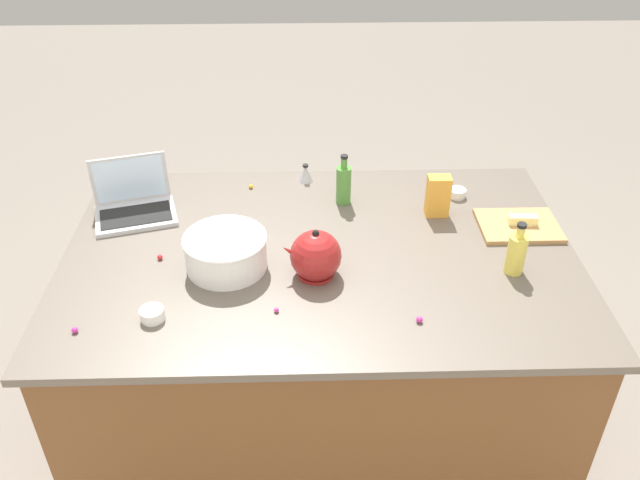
{
  "coord_description": "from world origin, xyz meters",
  "views": [
    {
      "loc": [
        0.06,
        1.98,
        2.31
      ],
      "look_at": [
        0.0,
        0.0,
        0.95
      ],
      "focal_mm": 36.92,
      "sensor_mm": 36.0,
      "label": 1
    }
  ],
  "objects_px": {
    "bottle_oil": "(516,253)",
    "bottle_olive": "(344,184)",
    "cutting_board": "(518,226)",
    "kitchen_timer": "(306,173)",
    "kettle": "(315,256)",
    "laptop": "(134,203)",
    "candy_bag": "(438,196)",
    "mixing_bowl_large": "(226,251)",
    "ramekin_small": "(152,314)",
    "butter_stick_left": "(523,220)",
    "ramekin_medium": "(457,193)"
  },
  "relations": [
    {
      "from": "kitchen_timer",
      "to": "candy_bag",
      "type": "bearing_deg",
      "value": 150.58
    },
    {
      "from": "kettle",
      "to": "candy_bag",
      "type": "height_order",
      "value": "kettle"
    },
    {
      "from": "mixing_bowl_large",
      "to": "bottle_olive",
      "type": "relative_size",
      "value": 1.38
    },
    {
      "from": "cutting_board",
      "to": "ramekin_small",
      "type": "xyz_separation_m",
      "value": [
        1.32,
        0.5,
        0.01
      ]
    },
    {
      "from": "kitchen_timer",
      "to": "bottle_oil",
      "type": "bearing_deg",
      "value": 136.92
    },
    {
      "from": "laptop",
      "to": "bottle_oil",
      "type": "relative_size",
      "value": 1.79
    },
    {
      "from": "kettle",
      "to": "cutting_board",
      "type": "relative_size",
      "value": 0.7
    },
    {
      "from": "bottle_oil",
      "to": "butter_stick_left",
      "type": "xyz_separation_m",
      "value": [
        -0.11,
        -0.28,
        -0.04
      ]
    },
    {
      "from": "cutting_board",
      "to": "bottle_oil",
      "type": "bearing_deg",
      "value": 70.72
    },
    {
      "from": "bottle_oil",
      "to": "bottle_olive",
      "type": "xyz_separation_m",
      "value": [
        0.57,
        -0.49,
        0.01
      ]
    },
    {
      "from": "bottle_oil",
      "to": "ramekin_small",
      "type": "relative_size",
      "value": 2.55
    },
    {
      "from": "mixing_bowl_large",
      "to": "butter_stick_left",
      "type": "xyz_separation_m",
      "value": [
        -1.12,
        -0.22,
        -0.03
      ]
    },
    {
      "from": "laptop",
      "to": "candy_bag",
      "type": "height_order",
      "value": "laptop"
    },
    {
      "from": "candy_bag",
      "to": "cutting_board",
      "type": "bearing_deg",
      "value": 160.56
    },
    {
      "from": "laptop",
      "to": "kettle",
      "type": "height_order",
      "value": "laptop"
    },
    {
      "from": "laptop",
      "to": "bottle_olive",
      "type": "height_order",
      "value": "laptop"
    },
    {
      "from": "butter_stick_left",
      "to": "ramekin_medium",
      "type": "distance_m",
      "value": 0.32
    },
    {
      "from": "kettle",
      "to": "kitchen_timer",
      "type": "distance_m",
      "value": 0.68
    },
    {
      "from": "laptop",
      "to": "butter_stick_left",
      "type": "distance_m",
      "value": 1.53
    },
    {
      "from": "bottle_olive",
      "to": "cutting_board",
      "type": "height_order",
      "value": "bottle_olive"
    },
    {
      "from": "kettle",
      "to": "butter_stick_left",
      "type": "height_order",
      "value": "kettle"
    },
    {
      "from": "mixing_bowl_large",
      "to": "bottle_oil",
      "type": "xyz_separation_m",
      "value": [
        -1.01,
        0.06,
        0.01
      ]
    },
    {
      "from": "bottle_oil",
      "to": "kettle",
      "type": "height_order",
      "value": "bottle_oil"
    },
    {
      "from": "cutting_board",
      "to": "kitchen_timer",
      "type": "bearing_deg",
      "value": -25.93
    },
    {
      "from": "bottle_oil",
      "to": "bottle_olive",
      "type": "bearing_deg",
      "value": -40.58
    },
    {
      "from": "cutting_board",
      "to": "ramekin_medium",
      "type": "bearing_deg",
      "value": -51.55
    },
    {
      "from": "cutting_board",
      "to": "kitchen_timer",
      "type": "relative_size",
      "value": 3.98
    },
    {
      "from": "mixing_bowl_large",
      "to": "kitchen_timer",
      "type": "relative_size",
      "value": 3.87
    },
    {
      "from": "laptop",
      "to": "bottle_olive",
      "type": "xyz_separation_m",
      "value": [
        -0.84,
        -0.06,
        0.04
      ]
    },
    {
      "from": "candy_bag",
      "to": "ramekin_small",
      "type": "bearing_deg",
      "value": 30.64
    },
    {
      "from": "laptop",
      "to": "ramekin_small",
      "type": "bearing_deg",
      "value": 106.09
    },
    {
      "from": "ramekin_small",
      "to": "butter_stick_left",
      "type": "bearing_deg",
      "value": -159.57
    },
    {
      "from": "ramekin_small",
      "to": "ramekin_medium",
      "type": "bearing_deg",
      "value": -146.86
    },
    {
      "from": "bottle_oil",
      "to": "ramekin_medium",
      "type": "bearing_deg",
      "value": -79.71
    },
    {
      "from": "laptop",
      "to": "ramekin_medium",
      "type": "bearing_deg",
      "value": -176.02
    },
    {
      "from": "bottle_olive",
      "to": "ramekin_medium",
      "type": "height_order",
      "value": "bottle_olive"
    },
    {
      "from": "butter_stick_left",
      "to": "mixing_bowl_large",
      "type": "bearing_deg",
      "value": 11.23
    },
    {
      "from": "kitchen_timer",
      "to": "kettle",
      "type": "bearing_deg",
      "value": 92.33
    },
    {
      "from": "bottle_olive",
      "to": "candy_bag",
      "type": "distance_m",
      "value": 0.38
    },
    {
      "from": "mixing_bowl_large",
      "to": "bottle_oil",
      "type": "bearing_deg",
      "value": 176.85
    },
    {
      "from": "mixing_bowl_large",
      "to": "ramekin_medium",
      "type": "bearing_deg",
      "value": -153.17
    },
    {
      "from": "butter_stick_left",
      "to": "ramekin_small",
      "type": "bearing_deg",
      "value": 20.43
    },
    {
      "from": "bottle_olive",
      "to": "kitchen_timer",
      "type": "xyz_separation_m",
      "value": [
        0.15,
        -0.19,
        -0.05
      ]
    },
    {
      "from": "kettle",
      "to": "ramekin_small",
      "type": "bearing_deg",
      "value": 22.74
    },
    {
      "from": "ramekin_small",
      "to": "kitchen_timer",
      "type": "xyz_separation_m",
      "value": [
        -0.5,
        -0.9,
        0.02
      ]
    },
    {
      "from": "laptop",
      "to": "ramekin_small",
      "type": "height_order",
      "value": "laptop"
    },
    {
      "from": "bottle_oil",
      "to": "butter_stick_left",
      "type": "relative_size",
      "value": 1.82
    },
    {
      "from": "mixing_bowl_large",
      "to": "cutting_board",
      "type": "xyz_separation_m",
      "value": [
        -1.11,
        -0.22,
        -0.06
      ]
    },
    {
      "from": "bottle_oil",
      "to": "candy_bag",
      "type": "relative_size",
      "value": 1.18
    },
    {
      "from": "kitchen_timer",
      "to": "candy_bag",
      "type": "relative_size",
      "value": 0.45
    }
  ]
}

